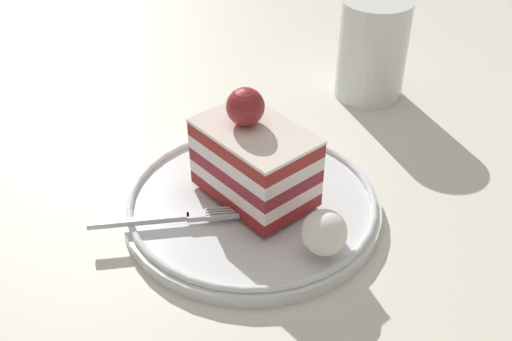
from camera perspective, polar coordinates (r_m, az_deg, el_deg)
ground_plane at (r=0.58m, az=0.78°, el=-2.25°), size 2.40×2.40×0.00m
dessert_plate at (r=0.55m, az=-0.00°, el=-3.20°), size 0.23×0.23×0.02m
cake_slice at (r=0.53m, az=-0.06°, el=1.09°), size 0.12×0.10×0.10m
whipped_cream_dollop at (r=0.49m, az=6.35°, el=-5.73°), size 0.04×0.04×0.04m
fork at (r=0.53m, az=-7.96°, el=-4.40°), size 0.11×0.08×0.00m
drink_glass_near at (r=0.73m, az=10.64°, el=10.48°), size 0.08×0.08×0.12m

